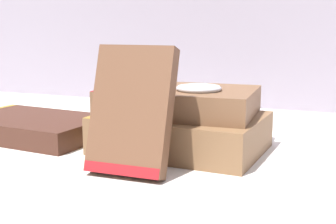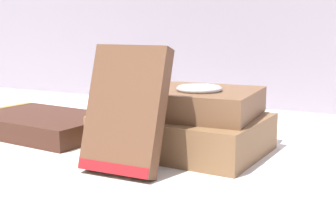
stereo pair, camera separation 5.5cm
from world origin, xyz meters
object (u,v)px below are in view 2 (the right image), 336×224
book_flat_bottom (179,132)px  reading_glasses (178,125)px  book_side_left (40,124)px  pocket_watch (199,89)px  book_leaning_front (125,114)px  book_flat_top (178,101)px

book_flat_bottom → reading_glasses: bearing=119.4°
reading_glasses → book_side_left: bearing=-123.2°
pocket_watch → reading_glasses: 0.19m
book_leaning_front → reading_glasses: bearing=101.5°
book_flat_top → pocket_watch: bearing=-19.9°
book_flat_top → book_flat_bottom: bearing=-53.7°
book_flat_bottom → pocket_watch: (0.03, -0.00, 0.06)m
book_flat_top → reading_glasses: 0.16m
book_flat_bottom → book_side_left: (-0.24, -0.01, -0.01)m
book_flat_top → book_leaning_front: (-0.01, -0.12, 0.00)m
book_side_left → book_leaning_front: 0.26m
book_side_left → book_leaning_front: size_ratio=1.58×
book_flat_bottom → book_side_left: book_flat_bottom is taller
pocket_watch → book_side_left: bearing=-179.6°
book_side_left → pocket_watch: size_ratio=3.69×
book_flat_top → book_leaning_front: 0.12m
book_flat_bottom → book_side_left: 0.24m
book_flat_top → book_leaning_front: size_ratio=1.41×
book_leaning_front → pocket_watch: book_leaning_front is taller
book_flat_bottom → book_leaning_front: book_leaning_front is taller
book_flat_bottom → book_leaning_front: bearing=-93.7°
book_side_left → book_flat_top: bearing=8.9°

